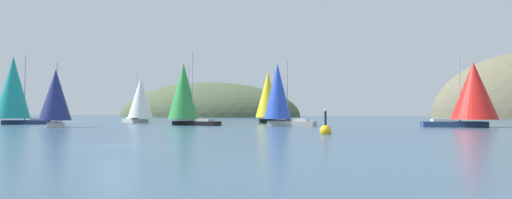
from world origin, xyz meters
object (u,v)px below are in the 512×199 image
sailboat_navy_sail (56,97)px  sailboat_blue_spinnaker (279,94)px  sailboat_white_mainsail (140,99)px  sailboat_red_spinnaker (472,93)px  channel_buoy (326,130)px  sailboat_yellow_sail (268,96)px  sailboat_teal_sail (14,89)px  sailboat_green_sail (184,93)px  sailboat_pink_spinnaker (184,96)px

sailboat_navy_sail → sailboat_blue_spinnaker: 30.69m
sailboat_white_mainsail → sailboat_red_spinnaker: (55.26, -5.32, 0.25)m
channel_buoy → sailboat_blue_spinnaker: bearing=115.9°
sailboat_yellow_sail → sailboat_red_spinnaker: sailboat_red_spinnaker is taller
sailboat_white_mainsail → sailboat_red_spinnaker: size_ratio=0.93×
sailboat_navy_sail → sailboat_red_spinnaker: (53.37, 17.74, 0.62)m
sailboat_white_mainsail → channel_buoy: sailboat_white_mainsail is taller
sailboat_white_mainsail → sailboat_blue_spinnaker: sailboat_white_mainsail is taller
channel_buoy → sailboat_teal_sail: bearing=164.4°
sailboat_green_sail → sailboat_pink_spinnaker: size_ratio=1.05×
sailboat_navy_sail → channel_buoy: size_ratio=3.34×
sailboat_white_mainsail → sailboat_pink_spinnaker: 8.26m
sailboat_red_spinnaker → sailboat_pink_spinnaker: size_ratio=0.95×
sailboat_teal_sail → sailboat_green_sail: bearing=9.5°
sailboat_green_sail → sailboat_navy_sail: bearing=-131.6°
sailboat_white_mainsail → sailboat_navy_sail: bearing=-85.3°
sailboat_navy_sail → sailboat_teal_sail: size_ratio=0.76×
sailboat_teal_sail → sailboat_blue_spinnaker: sailboat_teal_sail is taller
sailboat_navy_sail → sailboat_teal_sail: (-16.77, 8.78, 1.81)m
sailboat_yellow_sail → sailboat_red_spinnaker: bearing=-17.5°
sailboat_white_mainsail → sailboat_pink_spinnaker: sailboat_pink_spinnaker is taller
sailboat_yellow_sail → sailboat_green_sail: 17.02m
sailboat_navy_sail → sailboat_red_spinnaker: bearing=18.4°
sailboat_red_spinnaker → sailboat_pink_spinnaker: (-48.86, 10.50, 0.35)m
sailboat_white_mainsail → sailboat_green_sail: sailboat_green_sail is taller
sailboat_teal_sail → sailboat_red_spinnaker: sailboat_teal_sail is taller
sailboat_yellow_sail → sailboat_pink_spinnaker: 17.19m
sailboat_white_mainsail → channel_buoy: size_ratio=3.63×
sailboat_teal_sail → sailboat_yellow_sail: sailboat_teal_sail is taller
channel_buoy → sailboat_yellow_sail: bearing=114.5°
sailboat_pink_spinnaker → channel_buoy: sailboat_pink_spinnaker is taller
sailboat_teal_sail → sailboat_pink_spinnaker: size_ratio=1.07×
sailboat_blue_spinnaker → sailboat_red_spinnaker: 26.40m
sailboat_blue_spinnaker → sailboat_red_spinnaker: size_ratio=0.92×
sailboat_white_mainsail → sailboat_blue_spinnaker: size_ratio=1.01×
sailboat_yellow_sail → channel_buoy: 37.63m
sailboat_white_mainsail → sailboat_red_spinnaker: bearing=-5.5°
sailboat_pink_spinnaker → sailboat_white_mainsail: bearing=-141.0°
sailboat_navy_sail → sailboat_teal_sail: bearing=152.4°
sailboat_green_sail → channel_buoy: 32.35m
sailboat_navy_sail → channel_buoy: sailboat_navy_sail is taller
sailboat_white_mainsail → sailboat_green_sail: size_ratio=0.84×
sailboat_navy_sail → sailboat_white_mainsail: sailboat_white_mainsail is taller
sailboat_navy_sail → sailboat_yellow_sail: (21.69, 27.70, 0.85)m
sailboat_yellow_sail → sailboat_green_sail: sailboat_green_sail is taller
sailboat_teal_sail → sailboat_navy_sail: bearing=-27.6°
sailboat_navy_sail → channel_buoy: bearing=-9.6°
sailboat_green_sail → sailboat_red_spinnaker: sailboat_green_sail is taller
sailboat_yellow_sail → sailboat_red_spinnaker: (31.68, -9.96, -0.23)m
sailboat_teal_sail → sailboat_red_spinnaker: 70.72m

